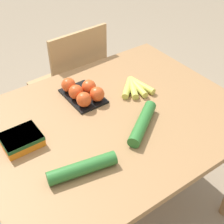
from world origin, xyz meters
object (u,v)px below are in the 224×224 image
at_px(chair, 72,86).
at_px(tomato_pack, 83,92).
at_px(cucumber_far, 82,168).
at_px(cucumber_near, 142,123).
at_px(banana_bunch, 135,87).
at_px(carrot_bag, 21,139).

height_order(chair, tomato_pack, chair).
bearing_deg(cucumber_far, cucumber_near, 10.70).
bearing_deg(banana_bunch, cucumber_near, -122.09).
xyz_separation_m(chair, cucumber_far, (-0.43, -0.87, 0.30)).
distance_m(chair, tomato_pack, 0.60).
xyz_separation_m(banana_bunch, cucumber_near, (-0.15, -0.25, 0.01)).
xyz_separation_m(chair, banana_bunch, (0.07, -0.56, 0.29)).
bearing_deg(cucumber_far, carrot_bag, 114.53).
bearing_deg(cucumber_far, chair, 63.85).
bearing_deg(tomato_pack, carrot_bag, -161.71).
bearing_deg(chair, banana_bunch, 94.40).
relative_size(chair, cucumber_far, 3.33).
distance_m(banana_bunch, tomato_pack, 0.27).
bearing_deg(tomato_pack, chair, 68.74).
relative_size(tomato_pack, cucumber_far, 0.85).
xyz_separation_m(chair, carrot_bag, (-0.55, -0.60, 0.30)).
bearing_deg(carrot_bag, cucumber_far, -65.47).
bearing_deg(carrot_bag, tomato_pack, 18.29).
distance_m(cucumber_near, cucumber_far, 0.35).
bearing_deg(cucumber_near, carrot_bag, 155.92).
distance_m(banana_bunch, cucumber_far, 0.59).
distance_m(chair, cucumber_far, 1.02).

